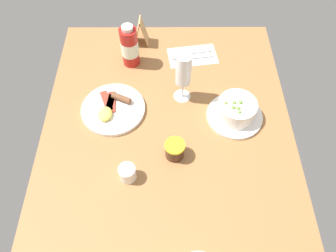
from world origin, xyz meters
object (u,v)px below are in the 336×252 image
object	(u,v)px
jam_jar	(175,150)
creamer_jug	(128,173)
menu_card	(141,31)
breakfast_plate	(113,109)
cutlery_setting	(192,55)
porridge_bowl	(236,110)
wine_glass	(184,71)
sauce_bottle_red	(130,47)

from	to	relation	value
jam_jar	creamer_jug	bearing A→B (deg)	118.06
menu_card	breakfast_plate	bearing A→B (deg)	165.92
cutlery_setting	menu_card	distance (cm)	22.05
porridge_bowl	breakfast_plate	bearing A→B (deg)	86.00
creamer_jug	wine_glass	bearing A→B (deg)	-28.94
jam_jar	breakfast_plate	distance (cm)	27.59
sauce_bottle_red	breakfast_plate	distance (cm)	24.78
jam_jar	sauce_bottle_red	size ratio (longest dim) A/B	0.37
creamer_jug	jam_jar	world-z (taller)	jam_jar
wine_glass	sauce_bottle_red	size ratio (longest dim) A/B	1.16
porridge_bowl	wine_glass	size ratio (longest dim) A/B	0.96
cutlery_setting	breakfast_plate	xyz separation A→B (cm)	(-26.56, 28.53, 0.70)
creamer_jug	menu_card	distance (cm)	59.48
cutlery_setting	creamer_jug	world-z (taller)	creamer_jug
porridge_bowl	creamer_jug	xyz separation A→B (cm)	(-22.21, 35.06, -0.90)
jam_jar	breakfast_plate	xyz separation A→B (cm)	(17.53, 21.20, -2.16)
wine_glass	sauce_bottle_red	distance (cm)	26.03
sauce_bottle_red	breakfast_plate	size ratio (longest dim) A/B	0.78
cutlery_setting	breakfast_plate	size ratio (longest dim) A/B	0.92
menu_card	cutlery_setting	bearing A→B (deg)	-111.08
porridge_bowl	cutlery_setting	world-z (taller)	porridge_bowl
breakfast_plate	menu_card	world-z (taller)	menu_card
jam_jar	cutlery_setting	bearing A→B (deg)	-9.44
creamer_jug	jam_jar	xyz separation A→B (cm)	(7.62, -14.28, 0.33)
cutlery_setting	jam_jar	size ratio (longest dim) A/B	3.24
creamer_jug	wine_glass	distance (cm)	37.26
cutlery_setting	wine_glass	distance (cm)	24.31
porridge_bowl	menu_card	distance (cm)	50.01
cutlery_setting	sauce_bottle_red	size ratio (longest dim) A/B	1.19
cutlery_setting	creamer_jug	distance (cm)	56.10
porridge_bowl	cutlery_setting	size ratio (longest dim) A/B	0.93
cutlery_setting	breakfast_plate	world-z (taller)	breakfast_plate
creamer_jug	sauce_bottle_red	world-z (taller)	sauce_bottle_red
sauce_bottle_red	breakfast_plate	world-z (taller)	sauce_bottle_red
menu_card	sauce_bottle_red	bearing A→B (deg)	162.61
porridge_bowl	jam_jar	xyz separation A→B (cm)	(-14.60, 20.78, -0.57)
creamer_jug	jam_jar	distance (cm)	16.19
creamer_jug	breakfast_plate	distance (cm)	26.14
wine_glass	breakfast_plate	distance (cm)	27.75
porridge_bowl	menu_card	xyz separation A→B (cm)	(37.18, 33.39, 2.02)
porridge_bowl	sauce_bottle_red	world-z (taller)	sauce_bottle_red
porridge_bowl	cutlery_setting	bearing A→B (deg)	24.52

